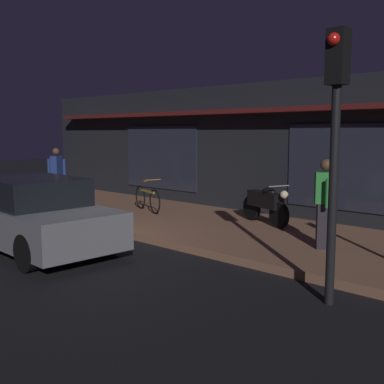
{
  "coord_description": "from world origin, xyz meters",
  "views": [
    {
      "loc": [
        8.1,
        -5.39,
        2.31
      ],
      "look_at": [
        0.68,
        2.4,
        0.95
      ],
      "focal_mm": 44.66,
      "sensor_mm": 36.0,
      "label": 1
    }
  ],
  "objects_px": {
    "bicycle_parked": "(147,198)",
    "parked_car_far": "(32,214)",
    "person_photographer": "(57,174)",
    "person_bystander": "(325,202)",
    "motorcycle": "(266,203)",
    "traffic_light_pole": "(335,119)"
  },
  "relations": [
    {
      "from": "bicycle_parked",
      "to": "parked_car_far",
      "type": "xyz_separation_m",
      "value": [
        1.15,
        -3.98,
        0.2
      ]
    },
    {
      "from": "person_photographer",
      "to": "person_bystander",
      "type": "xyz_separation_m",
      "value": [
        8.98,
        0.21,
        0.0
      ]
    },
    {
      "from": "motorcycle",
      "to": "parked_car_far",
      "type": "bearing_deg",
      "value": -115.93
    },
    {
      "from": "traffic_light_pole",
      "to": "parked_car_far",
      "type": "relative_size",
      "value": 0.87
    },
    {
      "from": "motorcycle",
      "to": "parked_car_far",
      "type": "height_order",
      "value": "parked_car_far"
    },
    {
      "from": "motorcycle",
      "to": "parked_car_far",
      "type": "distance_m",
      "value": 5.2
    },
    {
      "from": "bicycle_parked",
      "to": "person_photographer",
      "type": "relative_size",
      "value": 0.95
    },
    {
      "from": "bicycle_parked",
      "to": "person_bystander",
      "type": "height_order",
      "value": "person_bystander"
    },
    {
      "from": "bicycle_parked",
      "to": "person_photographer",
      "type": "xyz_separation_m",
      "value": [
        -3.39,
        -0.75,
        0.52
      ]
    },
    {
      "from": "person_bystander",
      "to": "person_photographer",
      "type": "bearing_deg",
      "value": -178.69
    },
    {
      "from": "bicycle_parked",
      "to": "motorcycle",
      "type": "bearing_deg",
      "value": 11.49
    },
    {
      "from": "bicycle_parked",
      "to": "traffic_light_pole",
      "type": "distance_m",
      "value": 7.65
    },
    {
      "from": "traffic_light_pole",
      "to": "parked_car_far",
      "type": "distance_m",
      "value": 6.11
    },
    {
      "from": "bicycle_parked",
      "to": "parked_car_far",
      "type": "distance_m",
      "value": 4.15
    },
    {
      "from": "motorcycle",
      "to": "bicycle_parked",
      "type": "height_order",
      "value": "motorcycle"
    },
    {
      "from": "person_bystander",
      "to": "parked_car_far",
      "type": "distance_m",
      "value": 5.63
    },
    {
      "from": "person_photographer",
      "to": "traffic_light_pole",
      "type": "height_order",
      "value": "traffic_light_pole"
    },
    {
      "from": "person_photographer",
      "to": "person_bystander",
      "type": "distance_m",
      "value": 8.98
    },
    {
      "from": "traffic_light_pole",
      "to": "parked_car_far",
      "type": "bearing_deg",
      "value": -167.84
    },
    {
      "from": "motorcycle",
      "to": "person_bystander",
      "type": "distance_m",
      "value": 2.53
    },
    {
      "from": "person_bystander",
      "to": "traffic_light_pole",
      "type": "xyz_separation_m",
      "value": [
        1.27,
        -2.21,
        1.45
      ]
    },
    {
      "from": "person_bystander",
      "to": "motorcycle",
      "type": "bearing_deg",
      "value": 150.31
    }
  ]
}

